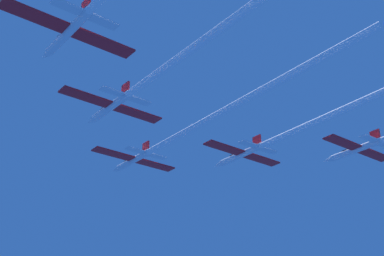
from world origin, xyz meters
The scene contains 3 objects.
jet_lead centered at (-0.31, -16.12, -0.10)m, with size 15.27×54.77×2.53m.
jet_left_wing centered at (-12.43, -26.91, 0.66)m, with size 15.27×49.35×2.53m.
jet_right_wing centered at (12.40, -26.42, -0.01)m, with size 15.27×49.11×2.53m.
Camera 1 is at (-44.24, -71.62, -33.84)m, focal length 50.41 mm.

